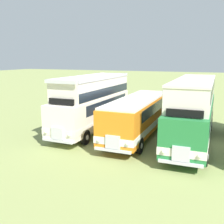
# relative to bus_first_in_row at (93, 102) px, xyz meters

# --- Properties ---
(ground_plane) EXTENTS (200.00, 200.00, 0.00)m
(ground_plane) POSITION_rel_bus_first_in_row_xyz_m (9.81, -0.37, -2.36)
(ground_plane) COLOR #8C9956
(bus_first_in_row) EXTENTS (2.66, 10.17, 4.52)m
(bus_first_in_row) POSITION_rel_bus_first_in_row_xyz_m (0.00, 0.00, 0.00)
(bus_first_in_row) COLOR silver
(bus_first_in_row) RESTS_ON ground
(bus_second_in_row) EXTENTS (2.71, 10.34, 2.99)m
(bus_second_in_row) POSITION_rel_bus_first_in_row_xyz_m (3.92, -0.27, -0.60)
(bus_second_in_row) COLOR orange
(bus_second_in_row) RESTS_ON ground
(bus_third_in_row) EXTENTS (2.77, 11.49, 4.49)m
(bus_third_in_row) POSITION_rel_bus_first_in_row_xyz_m (7.85, -0.07, 0.12)
(bus_third_in_row) COLOR #237538
(bus_third_in_row) RESTS_ON ground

